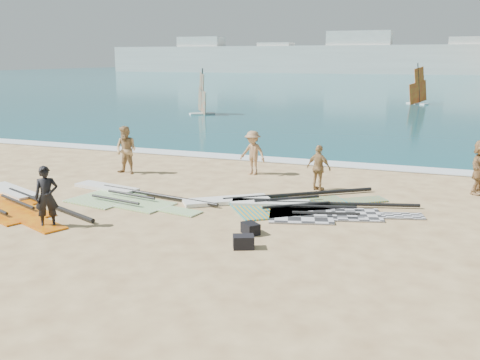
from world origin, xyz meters
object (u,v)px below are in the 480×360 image
(rig_green, at_px, (122,195))
(beachgoer_mid, at_px, (253,153))
(gear_bag_near, at_px, (243,242))
(beachgoer_back, at_px, (319,168))
(rig_grey, at_px, (308,209))
(beachgoer_left, at_px, (126,150))
(person_wetsuit, at_px, (47,197))
(rig_red, at_px, (13,201))
(rig_orange, at_px, (271,202))
(gear_bag_far, at_px, (251,228))

(rig_green, height_order, beachgoer_mid, beachgoer_mid)
(gear_bag_near, bearing_deg, beachgoer_back, 86.40)
(rig_green, height_order, gear_bag_near, gear_bag_near)
(rig_grey, xyz_separation_m, beachgoer_left, (-8.02, 2.60, 0.90))
(gear_bag_near, xyz_separation_m, person_wetsuit, (-5.57, -0.31, 0.68))
(rig_red, height_order, gear_bag_near, gear_bag_near)
(beachgoer_left, height_order, beachgoer_mid, beachgoer_left)
(rig_red, distance_m, person_wetsuit, 3.25)
(rig_red, xyz_separation_m, beachgoer_left, (0.96, 5.10, 0.90))
(rig_orange, relative_size, beachgoer_mid, 3.55)
(rig_orange, bearing_deg, rig_red, 163.58)
(rig_grey, relative_size, gear_bag_far, 12.10)
(beachgoer_mid, height_order, beachgoer_back, beachgoer_mid)
(gear_bag_near, height_order, person_wetsuit, person_wetsuit)
(gear_bag_near, xyz_separation_m, beachgoer_mid, (-2.61, 8.01, 0.71))
(rig_orange, xyz_separation_m, beachgoer_mid, (-2.01, 3.93, 0.82))
(rig_green, height_order, person_wetsuit, person_wetsuit)
(rig_grey, bearing_deg, beachgoer_mid, 111.97)
(gear_bag_near, relative_size, person_wetsuit, 0.30)
(rig_orange, distance_m, beachgoer_mid, 4.48)
(rig_red, relative_size, beachgoer_back, 3.88)
(gear_bag_far, relative_size, beachgoer_left, 0.26)
(beachgoer_left, bearing_deg, rig_orange, -14.56)
(beachgoer_back, bearing_deg, gear_bag_far, 103.64)
(rig_red, height_order, beachgoer_back, beachgoer_back)
(rig_grey, height_order, rig_green, same)
(rig_orange, xyz_separation_m, gear_bag_far, (0.39, -3.00, 0.09))
(gear_bag_near, distance_m, person_wetsuit, 5.62)
(rig_orange, height_order, beachgoer_mid, beachgoer_mid)
(beachgoer_left, bearing_deg, rig_grey, -13.79)
(rig_grey, relative_size, rig_orange, 0.95)
(beachgoer_mid, bearing_deg, person_wetsuit, -95.54)
(gear_bag_near, relative_size, gear_bag_far, 1.04)
(gear_bag_far, relative_size, person_wetsuit, 0.29)
(rig_grey, xyz_separation_m, gear_bag_near, (-0.69, -3.77, 0.11))
(rig_green, xyz_separation_m, rig_orange, (4.88, 0.93, 0.00))
(rig_grey, relative_size, rig_green, 1.00)
(gear_bag_near, distance_m, gear_bag_far, 1.10)
(rig_green, bearing_deg, rig_orange, 21.14)
(beachgoer_left, bearing_deg, beachgoer_mid, 23.31)
(beachgoer_back, bearing_deg, rig_grey, 116.48)
(rig_green, xyz_separation_m, gear_bag_far, (5.27, -2.07, 0.10))
(rig_green, distance_m, gear_bag_near, 6.33)
(rig_red, height_order, person_wetsuit, person_wetsuit)
(person_wetsuit, xyz_separation_m, beachgoer_back, (5.97, 6.68, -0.05))
(rig_grey, bearing_deg, person_wetsuit, -162.72)
(gear_bag_far, height_order, beachgoer_left, beachgoer_left)
(gear_bag_far, bearing_deg, rig_red, 178.68)
(rig_green, xyz_separation_m, gear_bag_near, (5.48, -3.15, 0.11))
(rig_green, distance_m, beachgoer_back, 6.75)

